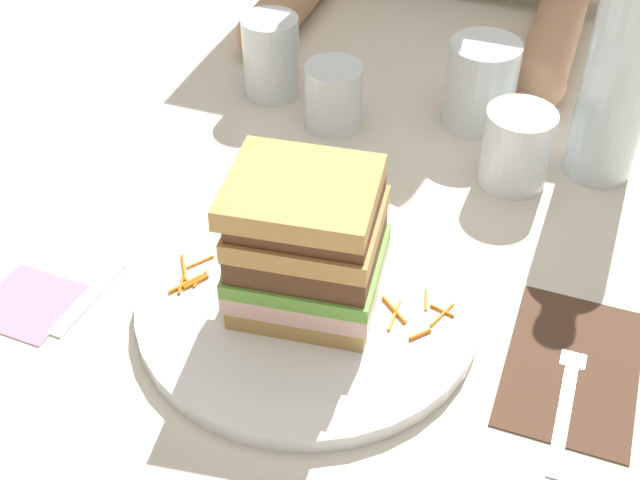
% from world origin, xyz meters
% --- Properties ---
extents(ground_plane, '(3.00, 3.00, 0.00)m').
position_xyz_m(ground_plane, '(0.00, 0.00, 0.00)').
color(ground_plane, beige).
extents(main_plate, '(0.30, 0.30, 0.02)m').
position_xyz_m(main_plate, '(0.01, -0.03, 0.01)').
color(main_plate, white).
rests_on(main_plate, ground_plane).
extents(sandwich, '(0.13, 0.12, 0.13)m').
position_xyz_m(sandwich, '(0.01, -0.03, 0.08)').
color(sandwich, tan).
rests_on(sandwich, main_plate).
extents(carrot_shred_0, '(0.02, 0.03, 0.00)m').
position_xyz_m(carrot_shred_0, '(-0.09, -0.05, 0.02)').
color(carrot_shred_0, orange).
rests_on(carrot_shred_0, main_plate).
extents(carrot_shred_1, '(0.01, 0.02, 0.00)m').
position_xyz_m(carrot_shred_1, '(-0.09, -0.06, 0.02)').
color(carrot_shred_1, orange).
rests_on(carrot_shred_1, main_plate).
extents(carrot_shred_2, '(0.01, 0.02, 0.00)m').
position_xyz_m(carrot_shred_2, '(-0.06, -0.04, 0.02)').
color(carrot_shred_2, orange).
rests_on(carrot_shred_2, main_plate).
extents(carrot_shred_3, '(0.02, 0.02, 0.00)m').
position_xyz_m(carrot_shred_3, '(-0.08, -0.05, 0.02)').
color(carrot_shred_3, orange).
rests_on(carrot_shred_3, main_plate).
extents(carrot_shred_4, '(0.02, 0.02, 0.00)m').
position_xyz_m(carrot_shred_4, '(-0.09, -0.02, 0.02)').
color(carrot_shred_4, orange).
rests_on(carrot_shred_4, main_plate).
extents(carrot_shred_5, '(0.00, 0.02, 0.00)m').
position_xyz_m(carrot_shred_5, '(-0.08, -0.04, 0.02)').
color(carrot_shred_5, orange).
rests_on(carrot_shred_5, main_plate).
extents(carrot_shred_6, '(0.02, 0.03, 0.00)m').
position_xyz_m(carrot_shred_6, '(-0.10, -0.03, 0.02)').
color(carrot_shred_6, orange).
rests_on(carrot_shred_6, main_plate).
extents(carrot_shred_7, '(0.02, 0.01, 0.00)m').
position_xyz_m(carrot_shred_7, '(0.13, -0.01, 0.02)').
color(carrot_shred_7, orange).
rests_on(carrot_shred_7, main_plate).
extents(carrot_shred_8, '(0.02, 0.02, 0.00)m').
position_xyz_m(carrot_shred_8, '(0.12, -0.04, 0.02)').
color(carrot_shred_8, orange).
rests_on(carrot_shred_8, main_plate).
extents(carrot_shred_9, '(0.00, 0.03, 0.00)m').
position_xyz_m(carrot_shred_9, '(0.09, -0.03, 0.02)').
color(carrot_shred_9, orange).
rests_on(carrot_shred_9, main_plate).
extents(carrot_shred_10, '(0.03, 0.02, 0.00)m').
position_xyz_m(carrot_shred_10, '(0.09, -0.02, 0.02)').
color(carrot_shred_10, orange).
rests_on(carrot_shred_10, main_plate).
extents(carrot_shred_11, '(0.01, 0.03, 0.00)m').
position_xyz_m(carrot_shred_11, '(0.13, -0.01, 0.02)').
color(carrot_shred_11, orange).
rests_on(carrot_shred_11, main_plate).
extents(carrot_shred_12, '(0.01, 0.03, 0.00)m').
position_xyz_m(carrot_shred_12, '(0.11, -0.00, 0.02)').
color(carrot_shred_12, orange).
rests_on(carrot_shred_12, main_plate).
extents(napkin_dark, '(0.11, 0.16, 0.00)m').
position_xyz_m(napkin_dark, '(0.24, -0.02, 0.00)').
color(napkin_dark, '#4C3323').
rests_on(napkin_dark, ground_plane).
extents(fork, '(0.02, 0.17, 0.00)m').
position_xyz_m(fork, '(0.24, -0.04, 0.00)').
color(fork, silver).
rests_on(fork, napkin_dark).
extents(knife, '(0.03, 0.20, 0.00)m').
position_xyz_m(knife, '(-0.17, -0.04, 0.00)').
color(knife, silver).
rests_on(knife, ground_plane).
extents(juice_glass, '(0.07, 0.07, 0.08)m').
position_xyz_m(juice_glass, '(0.15, 0.21, 0.04)').
color(juice_glass, white).
rests_on(juice_glass, ground_plane).
extents(water_bottle, '(0.07, 0.07, 0.28)m').
position_xyz_m(water_bottle, '(0.23, 0.26, 0.13)').
color(water_bottle, silver).
rests_on(water_bottle, ground_plane).
extents(empty_tumbler_0, '(0.08, 0.08, 0.10)m').
position_xyz_m(empty_tumbler_0, '(0.09, 0.31, 0.05)').
color(empty_tumbler_0, silver).
rests_on(empty_tumbler_0, ground_plane).
extents(empty_tumbler_1, '(0.06, 0.06, 0.10)m').
position_xyz_m(empty_tumbler_1, '(-0.15, 0.29, 0.05)').
color(empty_tumbler_1, silver).
rests_on(empty_tumbler_1, ground_plane).
extents(empty_tumbler_2, '(0.06, 0.06, 0.07)m').
position_xyz_m(empty_tumbler_2, '(-0.06, 0.25, 0.04)').
color(empty_tumbler_2, silver).
rests_on(empty_tumbler_2, ground_plane).
extents(napkin_pink, '(0.08, 0.08, 0.00)m').
position_xyz_m(napkin_pink, '(-0.22, -0.11, 0.00)').
color(napkin_pink, pink).
rests_on(napkin_pink, ground_plane).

